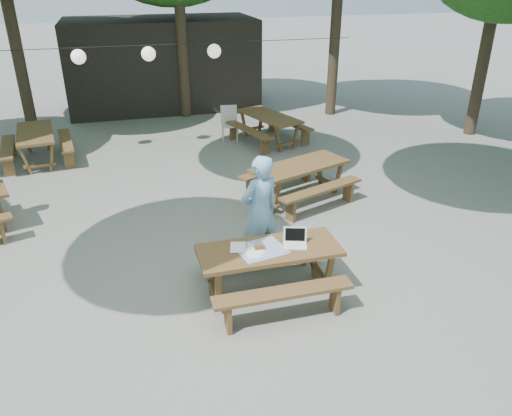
{
  "coord_description": "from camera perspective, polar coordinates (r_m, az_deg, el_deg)",
  "views": [
    {
      "loc": [
        -0.99,
        -6.59,
        4.31
      ],
      "look_at": [
        0.78,
        -0.14,
        1.05
      ],
      "focal_mm": 35.0,
      "sensor_mm": 36.0,
      "label": 1
    }
  ],
  "objects": [
    {
      "name": "picnic_table_ne",
      "position": [
        10.1,
        4.97,
        3.04
      ],
      "size": [
        2.33,
        2.14,
        0.75
      ],
      "rotation": [
        0.0,
        0.0,
        0.35
      ],
      "color": "brown",
      "rests_on": "ground"
    },
    {
      "name": "laptop",
      "position": [
        7.08,
        4.48,
        -3.72
      ],
      "size": [
        0.39,
        0.35,
        0.24
      ],
      "rotation": [
        0.0,
        0.0,
        -0.31
      ],
      "color": "white",
      "rests_on": "main_picnic_table"
    },
    {
      "name": "main_picnic_table",
      "position": [
        7.18,
        1.49,
        -7.13
      ],
      "size": [
        2.0,
        1.58,
        0.75
      ],
      "color": "brown",
      "rests_on": "ground"
    },
    {
      "name": "woman",
      "position": [
        7.65,
        0.46,
        -0.41
      ],
      "size": [
        0.77,
        0.63,
        1.82
      ],
      "primitive_type": "imported",
      "rotation": [
        0.0,
        0.0,
        3.47
      ],
      "color": "#7BB6E1",
      "rests_on": "ground"
    },
    {
      "name": "picnic_table_far_e",
      "position": [
        13.49,
        1.5,
        9.09
      ],
      "size": [
        2.1,
        2.3,
        0.75
      ],
      "rotation": [
        0.0,
        0.0,
        1.89
      ],
      "color": "brown",
      "rests_on": "ground"
    },
    {
      "name": "pavilion",
      "position": [
        17.4,
        -10.67,
        15.95
      ],
      "size": [
        6.0,
        3.0,
        2.8
      ],
      "primitive_type": "cube",
      "color": "black",
      "rests_on": "ground"
    },
    {
      "name": "ground",
      "position": [
        7.94,
        -5.76,
        -7.06
      ],
      "size": [
        80.0,
        80.0,
        0.0
      ],
      "primitive_type": "plane",
      "color": "slate",
      "rests_on": "ground"
    },
    {
      "name": "tabletop_clutter",
      "position": [
        6.96,
        0.39,
        -4.69
      ],
      "size": [
        0.81,
        0.67,
        0.08
      ],
      "color": "#3458B1",
      "rests_on": "main_picnic_table"
    },
    {
      "name": "plastic_chair",
      "position": [
        13.8,
        -3.04,
        8.89
      ],
      "size": [
        0.5,
        0.5,
        0.9
      ],
      "rotation": [
        0.0,
        0.0,
        -0.15
      ],
      "color": "silver",
      "rests_on": "ground"
    },
    {
      "name": "paper_lanterns",
      "position": [
        12.76,
        -12.13,
        16.86
      ],
      "size": [
        9.0,
        0.34,
        0.38
      ],
      "color": "black",
      "rests_on": "ground"
    },
    {
      "name": "picnic_table_far_w",
      "position": [
        13.2,
        -23.7,
        6.49
      ],
      "size": [
        1.8,
        2.08,
        0.75
      ],
      "rotation": [
        0.0,
        0.0,
        1.69
      ],
      "color": "brown",
      "rests_on": "ground"
    }
  ]
}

